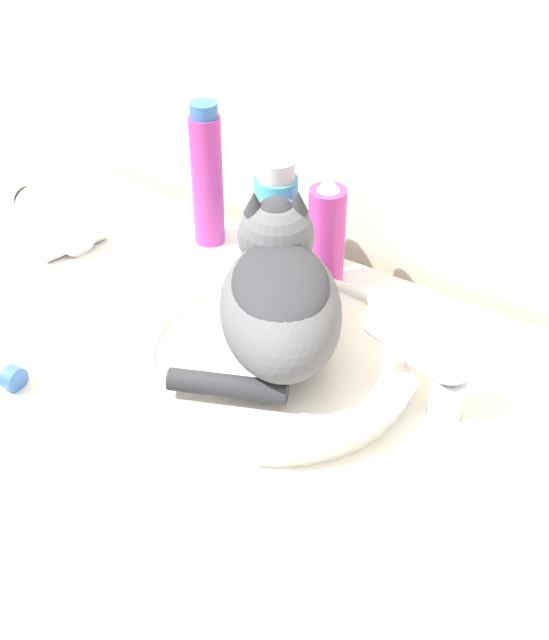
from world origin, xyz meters
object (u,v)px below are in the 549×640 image
object	(u,v)px
hair_dryer	(56,222)
mouthwash_bottle	(276,216)
faucet	(442,370)
shampoo_bottle_tall	(207,176)
cat	(279,292)
spray_bottle_trigger	(327,235)

from	to	relation	value
hair_dryer	mouthwash_bottle	bearing A→B (deg)	-143.62
faucet	shampoo_bottle_tall	distance (m)	0.51
faucet	hair_dryer	distance (m)	0.69
mouthwash_bottle	hair_dryer	world-z (taller)	mouthwash_bottle
faucet	mouthwash_bottle	bearing A→B (deg)	-38.78
faucet	shampoo_bottle_tall	world-z (taller)	shampoo_bottle_tall
faucet	shampoo_bottle_tall	xyz separation A→B (m)	(-0.48, 0.16, 0.05)
cat	spray_bottle_trigger	xyz separation A→B (m)	(-0.05, 0.20, -0.04)
mouthwash_bottle	cat	bearing A→B (deg)	-54.74
faucet	spray_bottle_trigger	xyz separation A→B (m)	(-0.26, 0.16, 0.02)
cat	faucet	xyz separation A→B (m)	(0.21, 0.04, -0.05)
cat	shampoo_bottle_tall	distance (m)	0.33
faucet	hair_dryer	bearing A→B (deg)	-16.57
cat	spray_bottle_trigger	size ratio (longest dim) A/B	1.69
mouthwash_bottle	spray_bottle_trigger	world-z (taller)	same
hair_dryer	spray_bottle_trigger	bearing A→B (deg)	-147.88
faucet	spray_bottle_trigger	bearing A→B (deg)	-45.64
shampoo_bottle_tall	spray_bottle_trigger	distance (m)	0.22
spray_bottle_trigger	hair_dryer	bearing A→B (deg)	-162.50
faucet	spray_bottle_trigger	size ratio (longest dim) A/B	0.77
mouthwash_bottle	hair_dryer	bearing A→B (deg)	-158.24
mouthwash_bottle	shampoo_bottle_tall	xyz separation A→B (m)	(-0.13, -0.00, 0.03)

